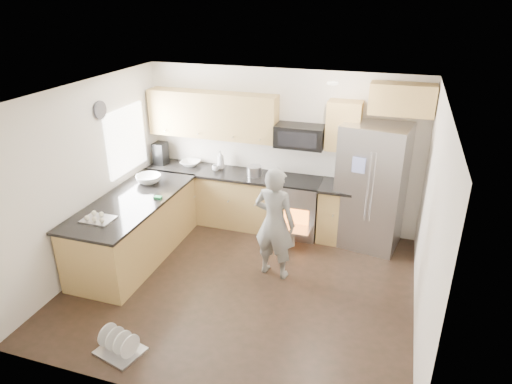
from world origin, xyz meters
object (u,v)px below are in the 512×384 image
(stove_range, at_px, (296,194))
(refrigerator, at_px, (371,186))
(dish_rack, at_px, (120,346))
(person, at_px, (275,223))

(stove_range, bearing_deg, refrigerator, 0.36)
(dish_rack, bearing_deg, stove_range, 69.84)
(person, bearing_deg, stove_range, -80.89)
(person, relative_size, dish_rack, 2.83)
(stove_range, relative_size, dish_rack, 3.15)
(stove_range, distance_m, dish_rack, 3.56)
(stove_range, xyz_separation_m, refrigerator, (1.15, 0.01, 0.29))
(person, xyz_separation_m, dish_rack, (-1.20, -2.01, -0.72))
(refrigerator, xyz_separation_m, person, (-1.15, -1.29, -0.16))
(dish_rack, bearing_deg, person, 59.06)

